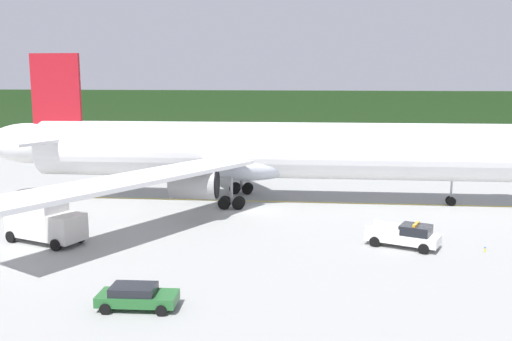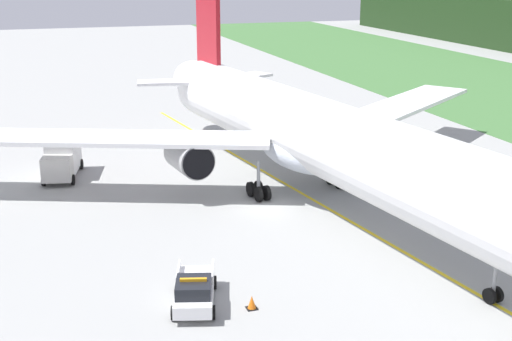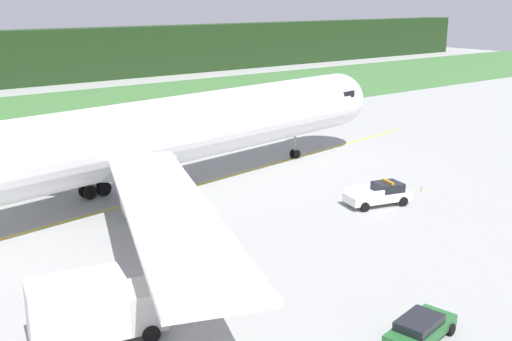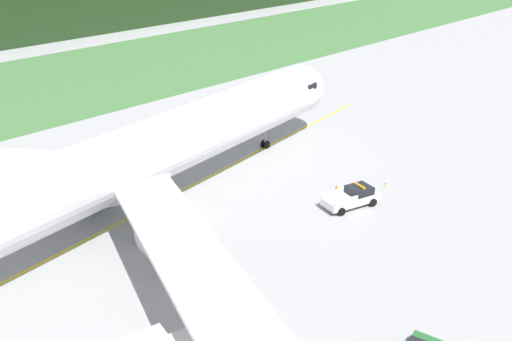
% 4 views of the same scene
% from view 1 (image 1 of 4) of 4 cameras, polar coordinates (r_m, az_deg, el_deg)
% --- Properties ---
extents(ground, '(320.00, 320.00, 0.00)m').
position_cam_1_polar(ground, '(52.64, -0.06, -4.18)').
color(ground, '#979895').
extents(grass_verge, '(320.00, 37.97, 0.04)m').
position_cam_1_polar(grass_verge, '(100.50, 6.76, 2.16)').
color(grass_verge, '#3F6E38').
rests_on(grass_verge, ground).
extents(distant_tree_line, '(288.00, 5.83, 10.37)m').
position_cam_1_polar(distant_tree_line, '(130.84, 8.53, 6.00)').
color(distant_tree_line, '#1E3618').
rests_on(distant_tree_line, ground).
extents(taxiway_centerline_main, '(76.09, 11.10, 0.01)m').
position_cam_1_polar(taxiway_centerline_main, '(56.52, 1.40, -3.25)').
color(taxiway_centerline_main, yellow).
rests_on(taxiway_centerline_main, ground).
extents(airliner, '(58.66, 52.02, 15.19)m').
position_cam_1_polar(airliner, '(55.68, 0.81, 2.02)').
color(airliner, white).
rests_on(airliner, ground).
extents(ops_pickup_truck, '(5.66, 3.41, 1.94)m').
position_cam_1_polar(ops_pickup_truck, '(42.36, 15.38, -6.57)').
color(ops_pickup_truck, white).
rests_on(ops_pickup_truck, ground).
extents(catering_truck, '(6.75, 3.85, 3.62)m').
position_cam_1_polar(catering_truck, '(44.90, -21.39, -4.79)').
color(catering_truck, beige).
rests_on(catering_truck, ground).
extents(staff_car, '(4.55, 2.61, 1.30)m').
position_cam_1_polar(staff_car, '(31.02, -12.40, -12.71)').
color(staff_car, '#23602B').
rests_on(staff_car, ground).
extents(apron_cone, '(0.60, 0.60, 0.75)m').
position_cam_1_polar(apron_cone, '(45.31, 16.97, -6.32)').
color(apron_cone, black).
rests_on(apron_cone, ground).
extents(taxiway_edge_light_east, '(0.12, 0.12, 0.41)m').
position_cam_1_polar(taxiway_edge_light_east, '(43.18, 22.85, -7.61)').
color(taxiway_edge_light_east, yellow).
rests_on(taxiway_edge_light_east, ground).
extents(taxiway_edge_light_west, '(0.12, 0.12, 0.48)m').
position_cam_1_polar(taxiway_edge_light_west, '(54.56, -25.27, -4.32)').
color(taxiway_edge_light_west, yellow).
rests_on(taxiway_edge_light_west, ground).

